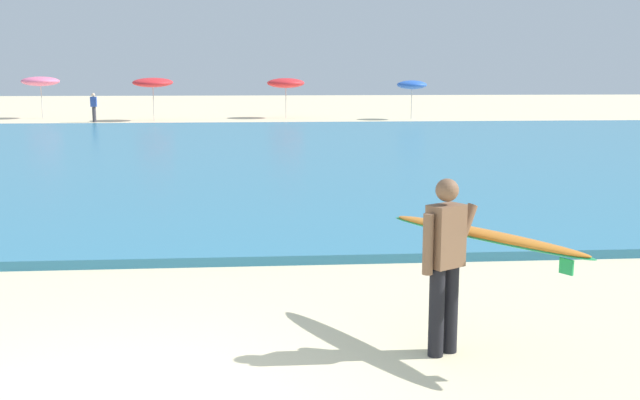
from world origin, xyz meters
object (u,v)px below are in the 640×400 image
at_px(beach_umbrella_0, 40,81).
at_px(beachgoer_near_row_left, 94,107).
at_px(surfer_with_board, 463,247).
at_px(beach_umbrella_2, 286,83).
at_px(beach_umbrella_1, 153,83).
at_px(beach_umbrella_3, 412,85).

height_order(beach_umbrella_0, beachgoer_near_row_left, beach_umbrella_0).
distance_m(surfer_with_board, beach_umbrella_2, 36.91).
height_order(surfer_with_board, beachgoer_near_row_left, surfer_with_board).
bearing_deg(surfer_with_board, beach_umbrella_0, 111.56).
relative_size(beach_umbrella_1, beachgoer_near_row_left, 1.54).
height_order(surfer_with_board, beach_umbrella_3, beach_umbrella_3).
relative_size(beach_umbrella_0, beach_umbrella_1, 1.00).
relative_size(beach_umbrella_3, beachgoer_near_row_left, 1.42).
distance_m(beach_umbrella_1, beach_umbrella_2, 7.73).
bearing_deg(surfer_with_board, beach_umbrella_1, 102.85).
height_order(surfer_with_board, beach_umbrella_1, beach_umbrella_1).
bearing_deg(beach_umbrella_1, beach_umbrella_3, 0.25).
relative_size(surfer_with_board, beach_umbrella_1, 0.97).
distance_m(beach_umbrella_1, beachgoer_near_row_left, 3.48).
bearing_deg(beach_umbrella_0, beach_umbrella_1, -20.36).
distance_m(beach_umbrella_0, beach_umbrella_2, 14.34).
bearing_deg(surfer_with_board, beach_umbrella_2, 90.77).
distance_m(surfer_with_board, beachgoer_near_row_left, 35.63).
xyz_separation_m(beach_umbrella_2, beach_umbrella_3, (7.19, -1.85, -0.09)).
bearing_deg(beach_umbrella_3, beach_umbrella_1, -179.75).
bearing_deg(surfer_with_board, beachgoer_near_row_left, 108.03).
distance_m(beach_umbrella_3, beachgoer_near_row_left, 17.80).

